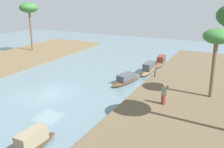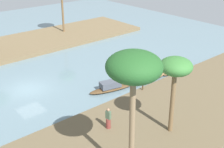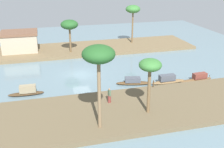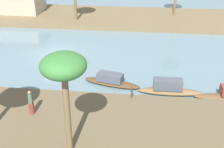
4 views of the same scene
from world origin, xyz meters
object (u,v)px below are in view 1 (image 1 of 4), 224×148
Objects in this scene: sampan_midstream at (161,61)px; palm_tree_right_short at (29,9)px; person_on_near_bank at (164,96)px; palm_tree_left_far at (217,39)px; sampan_foreground at (30,144)px; sampan_upstream_small at (149,69)px; mooring_post at (155,73)px; sampan_downstream_large at (126,79)px.

palm_tree_right_short reaches higher than sampan_midstream.
person_on_near_bank is 0.29× the size of palm_tree_left_far.
sampan_foreground is 0.73× the size of palm_tree_left_far.
sampan_upstream_small is 21.56m from palm_tree_right_short.
sampan_upstream_small is 3.29m from mooring_post.
sampan_midstream reaches higher than sampan_downstream_large.
palm_tree_right_short is (20.41, 19.27, 6.55)m from sampan_foreground.
sampan_upstream_small is 2.83× the size of person_on_near_bank.
sampan_upstream_small is 1.00× the size of sampan_downstream_large.
palm_tree_left_far reaches higher than sampan_foreground.
palm_tree_right_short reaches higher than palm_tree_left_far.
palm_tree_right_short is (-2.63, 20.65, 6.65)m from sampan_midstream.
person_on_near_bank is 7.09m from mooring_post.
palm_tree_left_far is (-5.98, -7.58, 5.08)m from sampan_upstream_small.
palm_tree_left_far reaches higher than sampan_downstream_large.
person_on_near_bank is 1.87× the size of mooring_post.
sampan_foreground is 0.58× the size of palm_tree_right_short.
palm_tree_right_short is (4.71, 22.07, 6.11)m from mooring_post.
mooring_post is (-7.33, -1.42, 0.54)m from sampan_midstream.
sampan_upstream_small is at bearing 173.92° from sampan_midstream.
sampan_foreground is 23.08m from sampan_midstream.
sampan_foreground is 16.12m from palm_tree_left_far.
sampan_midstream is (23.04, -1.38, -0.10)m from sampan_foreground.
person_on_near_bank is at bearing -29.25° from sampan_foreground.
sampan_downstream_large is (-4.63, 0.98, -0.11)m from sampan_upstream_small.
mooring_post is (6.55, 2.71, -0.27)m from person_on_near_bank.
sampan_midstream is 2.85× the size of person_on_near_bank.
palm_tree_right_short is at bearing 84.62° from sampan_downstream_large.
palm_tree_left_far is at bearing -117.90° from mooring_post.
mooring_post reaches higher than sampan_downstream_large.
sampan_foreground is 0.89× the size of sampan_downstream_large.
sampan_upstream_small is at bearing 1.18° from sampan_downstream_large.
person_on_near_bank is at bearing -166.94° from sampan_midstream.
mooring_post is (15.71, -2.80, 0.44)m from sampan_foreground.
sampan_upstream_small is (18.53, -1.18, -0.02)m from sampan_foreground.
mooring_post is 8.17m from palm_tree_left_far.
sampan_foreground and sampan_upstream_small have the same top height.
person_on_near_bank is at bearing -114.42° from palm_tree_right_short.
palm_tree_right_short reaches higher than person_on_near_bank.
palm_tree_left_far is at bearing -148.40° from sampan_midstream.
sampan_midstream is at bearing -3.17° from sampan_upstream_small.
palm_tree_right_short is at bearing 93.72° from sampan_midstream.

